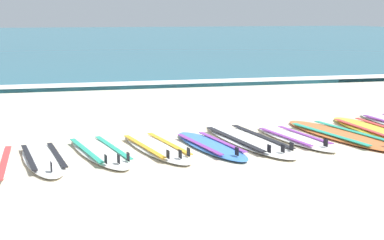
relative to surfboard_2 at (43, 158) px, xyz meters
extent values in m
plane|color=beige|center=(2.47, 0.79, -0.04)|extent=(80.00, 80.00, 0.00)
cube|color=#23667A|center=(2.47, 36.82, 0.01)|extent=(80.00, 60.00, 0.10)
cube|color=white|center=(2.47, 7.21, 0.02)|extent=(80.00, 0.79, 0.11)
cube|color=#D13838|center=(-0.47, -0.20, 0.04)|extent=(0.10, 1.69, 0.01)
ellipsoid|color=white|center=(0.00, 0.00, 0.00)|extent=(0.78, 2.06, 0.07)
cube|color=black|center=(-0.18, -0.02, 0.04)|extent=(0.27, 1.40, 0.01)
cube|color=black|center=(0.18, 0.03, 0.04)|extent=(0.27, 1.40, 0.01)
cube|color=black|center=(0.11, -0.77, 0.09)|extent=(0.02, 0.09, 0.11)
ellipsoid|color=silver|center=(0.76, 0.23, 0.00)|extent=(0.98, 2.22, 0.07)
cube|color=teal|center=(0.57, 0.19, 0.04)|extent=(0.39, 1.49, 0.01)
cube|color=teal|center=(0.95, 0.27, 0.04)|extent=(0.39, 1.49, 0.01)
cube|color=black|center=(0.93, -0.59, 0.09)|extent=(0.03, 0.09, 0.11)
cube|color=black|center=(0.78, -0.57, 0.09)|extent=(0.03, 0.09, 0.11)
cube|color=black|center=(1.06, -0.50, 0.09)|extent=(0.03, 0.09, 0.11)
ellipsoid|color=white|center=(1.57, 0.28, 0.00)|extent=(0.97, 2.21, 0.07)
cube|color=gold|center=(1.38, 0.24, 0.04)|extent=(0.38, 1.48, 0.01)
cube|color=gold|center=(1.75, 0.32, 0.04)|extent=(0.38, 1.48, 0.01)
cube|color=black|center=(1.74, -0.54, 0.09)|extent=(0.03, 0.09, 0.11)
cube|color=black|center=(1.58, -0.51, 0.09)|extent=(0.03, 0.09, 0.11)
cube|color=black|center=(1.87, -0.45, 0.09)|extent=(0.03, 0.09, 0.11)
ellipsoid|color=#3875CC|center=(2.35, 0.20, 0.00)|extent=(0.88, 2.08, 0.07)
cube|color=purple|center=(2.17, 0.17, 0.04)|extent=(0.34, 1.40, 0.01)
cube|color=purple|center=(2.53, 0.24, 0.04)|extent=(0.34, 1.40, 0.01)
cube|color=black|center=(2.50, -0.57, 0.09)|extent=(0.03, 0.09, 0.11)
ellipsoid|color=white|center=(3.00, 0.43, 0.00)|extent=(1.04, 2.64, 0.07)
cube|color=black|center=(2.77, 0.40, 0.04)|extent=(0.38, 1.79, 0.01)
cube|color=black|center=(3.23, 0.47, 0.04)|extent=(0.38, 1.79, 0.01)
cube|color=black|center=(3.16, -0.56, 0.09)|extent=(0.03, 0.09, 0.11)
cube|color=black|center=(2.97, -0.53, 0.09)|extent=(0.03, 0.09, 0.11)
cube|color=black|center=(3.32, -0.47, 0.09)|extent=(0.03, 0.09, 0.11)
ellipsoid|color=white|center=(3.74, 0.38, 0.00)|extent=(0.84, 2.04, 0.07)
cube|color=purple|center=(3.56, 0.34, 0.04)|extent=(0.32, 1.38, 0.01)
cube|color=purple|center=(3.92, 0.41, 0.04)|extent=(0.32, 1.38, 0.01)
cube|color=black|center=(3.88, -0.38, 0.09)|extent=(0.03, 0.09, 0.11)
ellipsoid|color=orange|center=(4.54, 0.42, 0.00)|extent=(1.17, 2.67, 0.07)
cube|color=teal|center=(4.31, 0.37, 0.04)|extent=(0.47, 1.80, 0.01)
cube|color=teal|center=(4.77, 0.47, 0.04)|extent=(0.47, 1.80, 0.01)
ellipsoid|color=yellow|center=(5.26, 0.66, 0.00)|extent=(0.68, 2.30, 0.07)
cube|color=#D13838|center=(5.05, 0.65, 0.04)|extent=(0.16, 1.59, 0.01)
cube|color=#D13838|center=(5.46, 0.67, 0.04)|extent=(0.16, 1.59, 0.01)
camera|label=1|loc=(0.21, -7.50, 1.90)|focal=52.91mm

